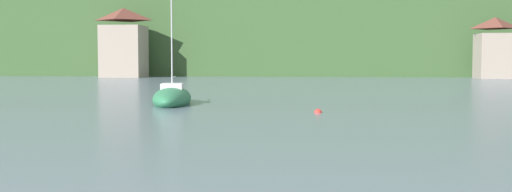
% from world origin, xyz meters
% --- Properties ---
extents(wooded_hillside, '(352.00, 51.85, 39.03)m').
position_xyz_m(wooded_hillside, '(-18.03, 144.91, 8.91)').
color(wooded_hillside, '#38562D').
rests_on(wooded_hillside, ground_plane).
extents(shore_building_west, '(6.83, 5.98, 11.12)m').
position_xyz_m(shore_building_west, '(-28.76, 110.54, 5.39)').
color(shore_building_west, gray).
rests_on(shore_building_west, ground_plane).
extents(shore_building_westcentral, '(5.36, 5.16, 9.17)m').
position_xyz_m(shore_building_westcentral, '(28.76, 110.15, 4.45)').
color(shore_building_westcentral, gray).
rests_on(shore_building_westcentral, ground_plane).
extents(sailboat_far_7, '(3.36, 7.39, 8.66)m').
position_xyz_m(sailboat_far_7, '(-6.81, 54.87, 0.37)').
color(sailboat_far_7, '#2D754C').
rests_on(sailboat_far_7, ground_plane).
extents(mooring_buoy_near, '(0.40, 0.40, 0.40)m').
position_xyz_m(mooring_buoy_near, '(2.17, 49.75, 0.00)').
color(mooring_buoy_near, red).
rests_on(mooring_buoy_near, ground_plane).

